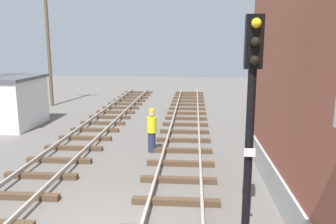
# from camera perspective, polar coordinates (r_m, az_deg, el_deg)

# --- Properties ---
(signal_mast) EXTENTS (0.36, 0.40, 5.05)m
(signal_mast) POSITION_cam_1_polar(r_m,az_deg,el_deg) (7.45, 13.68, 1.14)
(signal_mast) COLOR black
(signal_mast) RESTS_ON ground
(control_hut) EXTENTS (3.00, 3.80, 2.76)m
(control_hut) POSITION_cam_1_polar(r_m,az_deg,el_deg) (20.50, -24.95, 1.60)
(control_hut) COLOR silver
(control_hut) RESTS_ON ground
(utility_pole_far) EXTENTS (1.80, 0.24, 8.83)m
(utility_pole_far) POSITION_cam_1_polar(r_m,az_deg,el_deg) (26.26, -19.35, 10.98)
(utility_pole_far) COLOR brown
(utility_pole_far) RESTS_ON ground
(track_worker_foreground) EXTENTS (0.40, 0.40, 1.87)m
(track_worker_foreground) POSITION_cam_1_polar(r_m,az_deg,el_deg) (14.24, -2.73, -3.09)
(track_worker_foreground) COLOR #262D4C
(track_worker_foreground) RESTS_ON ground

